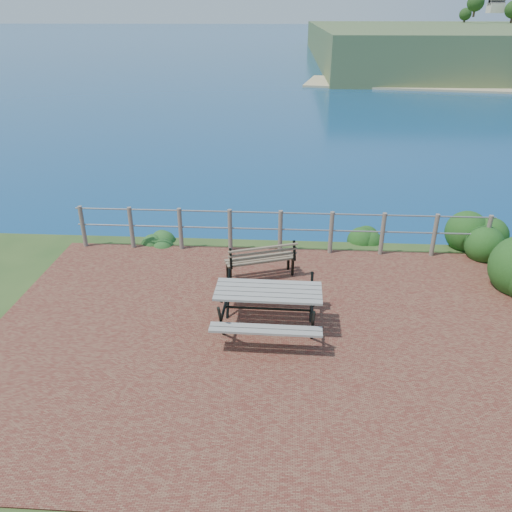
{
  "coord_description": "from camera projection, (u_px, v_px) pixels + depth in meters",
  "views": [
    {
      "loc": [
        0.1,
        -7.09,
        5.03
      ],
      "look_at": [
        -0.44,
        1.58,
        0.75
      ],
      "focal_mm": 35.0,
      "sensor_mm": 36.0,
      "label": 1
    }
  ],
  "objects": [
    {
      "name": "ground",
      "position": [
        276.0,
        336.0,
        8.58
      ],
      "size": [
        10.0,
        7.0,
        0.12
      ],
      "primitive_type": "cube",
      "color": "brown",
      "rests_on": "ground"
    },
    {
      "name": "ocean",
      "position": [
        290.0,
        26.0,
        187.67
      ],
      "size": [
        1200.0,
        1200.0,
        0.0
      ],
      "primitive_type": "plane",
      "color": "#14517B",
      "rests_on": "ground"
    },
    {
      "name": "safety_railing",
      "position": [
        280.0,
        229.0,
        11.32
      ],
      "size": [
        9.4,
        0.1,
        1.0
      ],
      "color": "#6B5B4C",
      "rests_on": "ground"
    },
    {
      "name": "picnic_table",
      "position": [
        268.0,
        305.0,
        8.56
      ],
      "size": [
        1.82,
        1.57,
        0.76
      ],
      "rotation": [
        0.0,
        0.0,
        -0.02
      ],
      "color": "gray",
      "rests_on": "ground"
    },
    {
      "name": "park_bench",
      "position": [
        260.0,
        254.0,
        10.25
      ],
      "size": [
        1.48,
        0.83,
        0.82
      ],
      "rotation": [
        0.0,
        0.0,
        0.34
      ],
      "color": "brown",
      "rests_on": "ground"
    },
    {
      "name": "shrub_right_edge",
      "position": [
        477.0,
        251.0,
        11.63
      ],
      "size": [
        1.19,
        1.19,
        1.69
      ],
      "primitive_type": "ellipsoid",
      "color": "#1C3F13",
      "rests_on": "ground"
    },
    {
      "name": "shrub_lip_west",
      "position": [
        163.0,
        241.0,
        12.11
      ],
      "size": [
        0.76,
        0.76,
        0.49
      ],
      "primitive_type": "ellipsoid",
      "color": "#23531F",
      "rests_on": "ground"
    },
    {
      "name": "shrub_lip_east",
      "position": [
        366.0,
        239.0,
        12.25
      ],
      "size": [
        0.73,
        0.73,
        0.46
      ],
      "primitive_type": "ellipsoid",
      "color": "#1C3F13",
      "rests_on": "ground"
    }
  ]
}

